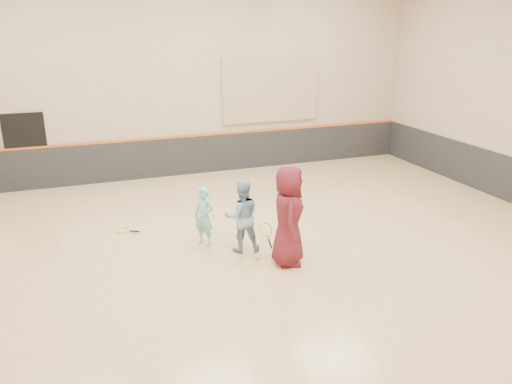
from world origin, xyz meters
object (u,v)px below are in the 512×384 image
object	(u,v)px
girl	(204,217)
spare_racket	(122,229)
instructor	(242,216)
young_man	(288,216)

from	to	relation	value
girl	spare_racket	bearing A→B (deg)	-168.83
girl	instructor	world-z (taller)	instructor
instructor	spare_racket	world-z (taller)	instructor
girl	spare_racket	world-z (taller)	girl
instructor	girl	bearing A→B (deg)	-30.84
young_man	spare_racket	distance (m)	4.13
girl	instructor	bearing A→B (deg)	12.90
girl	spare_racket	size ratio (longest dim) A/B	1.69
young_man	instructor	bearing A→B (deg)	57.12
girl	instructor	xyz separation A→B (m)	(0.67, -0.54, 0.12)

